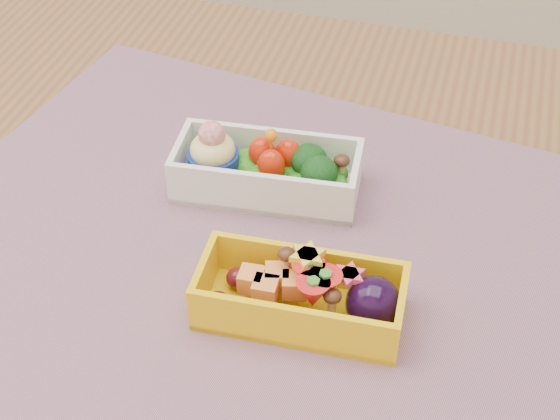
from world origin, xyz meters
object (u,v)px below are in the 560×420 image
(table, at_px, (228,339))
(bento_yellow, at_px, (305,296))
(placemat, at_px, (269,249))
(bento_white, at_px, (266,170))

(table, distance_m, bento_yellow, 0.15)
(bento_yellow, bearing_deg, table, 147.69)
(placemat, bearing_deg, table, -152.58)
(placemat, relative_size, bento_yellow, 3.78)
(table, relative_size, placemat, 2.12)
(bento_white, bearing_deg, bento_yellow, -67.28)
(table, relative_size, bento_yellow, 8.01)
(bento_white, bearing_deg, placemat, -76.39)
(placemat, distance_m, bento_white, 0.08)
(placemat, bearing_deg, bento_yellow, -53.96)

